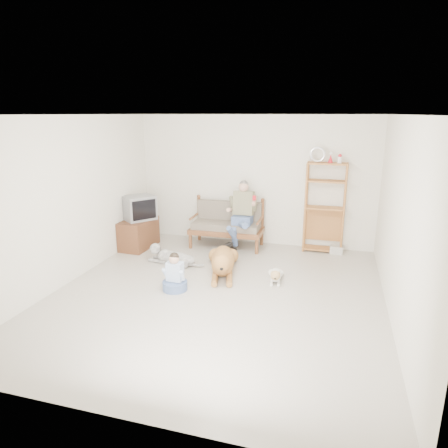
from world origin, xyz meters
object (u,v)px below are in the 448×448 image
(etagere, at_px, (324,207))
(tv_stand, at_px, (138,234))
(loveseat, at_px, (227,223))
(golden_retriever, at_px, (223,261))

(etagere, distance_m, tv_stand, 3.84)
(etagere, xyz_separation_m, tv_stand, (-3.70, -0.82, -0.62))
(loveseat, distance_m, golden_retriever, 1.53)
(etagere, bearing_deg, golden_retriever, -134.40)
(loveseat, distance_m, tv_stand, 1.87)
(loveseat, xyz_separation_m, golden_retriever, (0.32, -1.47, -0.28))
(tv_stand, bearing_deg, golden_retriever, -19.23)
(loveseat, distance_m, etagere, 2.01)
(loveseat, bearing_deg, etagere, 4.67)
(etagere, bearing_deg, tv_stand, -167.46)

